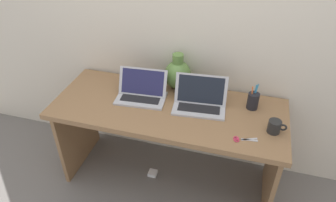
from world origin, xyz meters
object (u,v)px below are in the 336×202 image
Objects in this scene: laptop_right at (200,99)px; scissors at (241,139)px; green_vase at (178,74)px; pen_cup at (253,101)px; power_brick at (153,173)px; coffee_mug at (275,127)px; laptop_left at (142,91)px.

laptop_right is 2.55× the size of scissors.
laptop_right is 1.35× the size of green_vase.
green_vase is at bearing 168.38° from pen_cup.
power_brick is (-0.13, -0.27, -0.83)m from green_vase.
coffee_mug is at bearing -15.65° from laptop_right.
coffee_mug is at bearing -56.03° from pen_cup.
coffee_mug is at bearing -25.24° from green_vase.
coffee_mug is 0.23m from scissors.
green_vase reaches higher than laptop_left.
laptop_left reaches higher than pen_cup.
green_vase reaches higher than laptop_right.
pen_cup reaches higher than coffee_mug.
laptop_left is 2.48× the size of scissors.
green_vase is 0.79m from coffee_mug.
laptop_left is at bearing -179.57° from laptop_right.
laptop_left is 0.93m from coffee_mug.
laptop_left is 0.97× the size of laptop_right.
green_vase is at bearing 42.63° from laptop_left.
scissors is (-0.04, -0.35, -0.06)m from pen_cup.
laptop_right reaches higher than laptop_left.
laptop_right is 0.52m from coffee_mug.
laptop_right is at bearing 0.43° from laptop_left.
power_brick is at bearing -115.50° from green_vase.
scissors is at bearing -41.84° from green_vase.
power_brick is at bearing -167.16° from pen_cup.
laptop_right is at bearing 164.35° from coffee_mug.
laptop_right is at bearing 138.88° from scissors.
laptop_right is 0.41m from scissors.
laptop_left reaches higher than coffee_mug.
green_vase is 0.88m from power_brick.
pen_cup reaches higher than power_brick.
scissors is 2.11× the size of power_brick.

